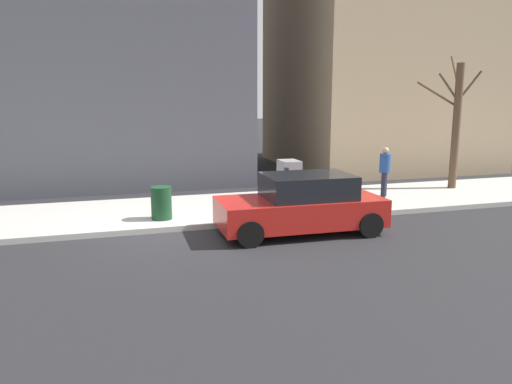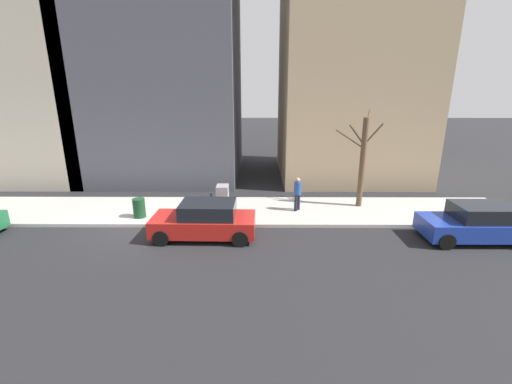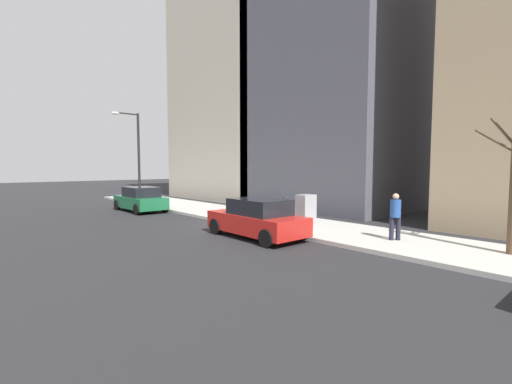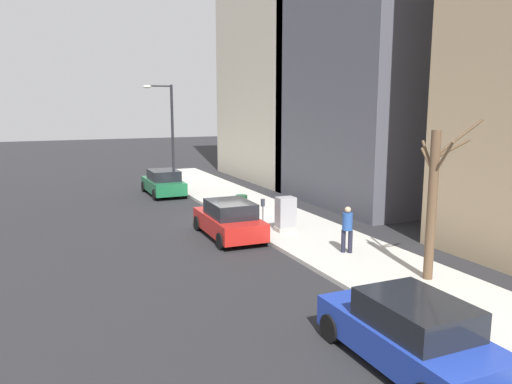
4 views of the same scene
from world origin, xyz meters
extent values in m
plane|color=#232326|center=(0.00, 0.00, 0.00)|extent=(120.00, 120.00, 0.00)
cube|color=#B2AFA8|center=(2.00, 0.00, 0.07)|extent=(4.00, 36.00, 0.15)
cube|color=#1E389E|center=(-1.24, -14.21, 0.57)|extent=(1.80, 4.20, 0.70)
cube|color=black|center=(-1.24, -14.41, 1.22)|extent=(1.60, 2.20, 0.60)
cylinder|color=black|center=(-2.09, -12.65, 0.32)|extent=(0.22, 0.64, 0.64)
cylinder|color=black|center=(-0.39, -12.66, 0.32)|extent=(0.22, 0.64, 0.64)
cylinder|color=black|center=(-0.39, -15.76, 0.32)|extent=(0.22, 0.64, 0.64)
cube|color=red|center=(-1.00, -3.20, 0.57)|extent=(1.88, 4.23, 0.70)
cube|color=black|center=(-1.01, -3.40, 1.22)|extent=(1.64, 2.23, 0.60)
cylinder|color=black|center=(-1.82, -1.63, 0.32)|extent=(0.23, 0.64, 0.64)
cylinder|color=black|center=(-0.12, -1.66, 0.32)|extent=(0.23, 0.64, 0.64)
cylinder|color=black|center=(-1.88, -4.73, 0.32)|extent=(0.23, 0.64, 0.64)
cylinder|color=black|center=(-0.18, -4.76, 0.32)|extent=(0.23, 0.64, 0.64)
cube|color=#196038|center=(-1.15, 7.50, 0.57)|extent=(1.82, 4.21, 0.70)
cube|color=black|center=(-1.15, 7.30, 1.22)|extent=(1.61, 2.21, 0.60)
cylinder|color=black|center=(-2.01, 9.05, 0.32)|extent=(0.22, 0.64, 0.64)
cylinder|color=black|center=(-0.31, 9.06, 0.32)|extent=(0.22, 0.64, 0.64)
cylinder|color=black|center=(-1.99, 5.95, 0.32)|extent=(0.22, 0.64, 0.64)
cylinder|color=black|center=(-0.29, 5.96, 0.32)|extent=(0.22, 0.64, 0.64)
cylinder|color=slate|center=(0.45, -3.35, 0.68)|extent=(0.07, 0.07, 1.05)
cube|color=#2D333D|center=(0.45, -3.35, 1.35)|extent=(0.14, 0.10, 0.30)
cube|color=#A8A399|center=(1.30, -3.75, 0.24)|extent=(0.83, 0.61, 0.18)
cube|color=#939399|center=(1.30, -3.75, 0.96)|extent=(0.75, 0.55, 1.25)
cylinder|color=black|center=(0.55, 11.59, 3.40)|extent=(0.18, 0.18, 6.50)
cylinder|color=black|center=(-0.25, 11.59, 6.55)|extent=(1.60, 0.10, 0.10)
ellipsoid|color=beige|center=(-1.05, 11.59, 6.50)|extent=(0.56, 0.32, 0.20)
cylinder|color=brown|center=(2.60, -10.62, 2.38)|extent=(0.28, 0.28, 4.46)
cylinder|color=brown|center=(2.69, -10.25, 3.76)|extent=(0.25, 0.79, 1.03)
cylinder|color=brown|center=(2.98, -10.00, 3.53)|extent=(0.64, 1.36, 0.95)
cylinder|color=brown|center=(3.21, -10.86, 4.38)|extent=(1.25, 0.62, 1.14)
cylinder|color=brown|center=(2.53, -11.01, 3.82)|extent=(0.20, 0.84, 1.07)
cylinder|color=brown|center=(3.03, -10.82, 4.06)|extent=(0.87, 0.55, 0.63)
cylinder|color=#14381E|center=(0.90, 0.11, 0.60)|extent=(0.56, 0.56, 0.90)
cylinder|color=#1E1E2D|center=(1.79, -7.28, 0.56)|extent=(0.16, 0.16, 0.82)
cylinder|color=#1E1E2D|center=(1.98, -7.44, 0.56)|extent=(0.16, 0.16, 0.82)
cylinder|color=#23478C|center=(1.89, -7.36, 1.28)|extent=(0.36, 0.36, 0.62)
sphere|color=tan|center=(1.89, -7.36, 1.70)|extent=(0.22, 0.22, 0.22)
cube|color=#4C4C56|center=(10.44, 0.92, 9.31)|extent=(9.89, 9.89, 18.62)
camera|label=1|loc=(-12.60, 1.45, 3.50)|focal=35.00mm
camera|label=2|loc=(-14.09, -5.42, 5.93)|focal=24.00mm
camera|label=3|loc=(-9.75, -13.07, 2.74)|focal=24.00mm
camera|label=4|loc=(-7.94, -21.68, 5.32)|focal=35.00mm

